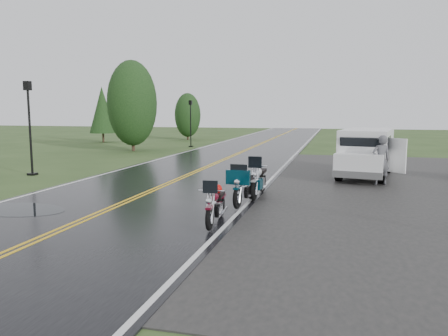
# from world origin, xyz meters

# --- Properties ---
(ground) EXTENTS (120.00, 120.00, 0.00)m
(ground) POSITION_xyz_m (0.00, 0.00, 0.00)
(ground) COLOR #2D471E
(ground) RESTS_ON ground
(road) EXTENTS (8.00, 100.00, 0.04)m
(road) POSITION_xyz_m (0.00, 10.00, 0.02)
(road) COLOR black
(road) RESTS_ON ground
(motorcycle_red) EXTENTS (0.88, 2.06, 1.19)m
(motorcycle_red) POSITION_xyz_m (3.56, -2.31, 0.59)
(motorcycle_red) COLOR #4F0917
(motorcycle_red) RESTS_ON ground
(motorcycle_teal) EXTENTS (0.95, 2.28, 1.32)m
(motorcycle_teal) POSITION_xyz_m (3.70, 0.10, 0.66)
(motorcycle_teal) COLOR #052D39
(motorcycle_teal) RESTS_ON ground
(motorcycle_silver) EXTENTS (0.89, 2.38, 1.40)m
(motorcycle_silver) POSITION_xyz_m (3.96, 1.33, 0.70)
(motorcycle_silver) COLOR #AFB3B7
(motorcycle_silver) RESTS_ON ground
(van_white) EXTENTS (2.95, 5.73, 2.14)m
(van_white) POSITION_xyz_m (6.58, 6.40, 1.07)
(van_white) COLOR white
(van_white) RESTS_ON ground
(person_at_van) EXTENTS (0.82, 0.67, 1.95)m
(person_at_van) POSITION_xyz_m (8.14, 5.82, 0.97)
(person_at_van) COLOR #525358
(person_at_van) RESTS_ON ground
(lamp_post_near_left) EXTENTS (0.37, 0.37, 4.27)m
(lamp_post_near_left) POSITION_xyz_m (-6.93, 4.72, 2.13)
(lamp_post_near_left) COLOR black
(lamp_post_near_left) RESTS_ON ground
(lamp_post_far_left) EXTENTS (0.32, 0.32, 3.76)m
(lamp_post_far_left) POSITION_xyz_m (-4.95, 21.15, 1.88)
(lamp_post_far_left) COLOR black
(lamp_post_far_left) RESTS_ON ground
(tree_left_mid) EXTENTS (3.55, 3.55, 5.54)m
(tree_left_mid) POSITION_xyz_m (-7.85, 16.77, 2.77)
(tree_left_mid) COLOR #1E3D19
(tree_left_mid) RESTS_ON ground
(tree_left_far) EXTENTS (2.58, 2.58, 3.97)m
(tree_left_far) POSITION_xyz_m (-8.08, 29.36, 1.98)
(tree_left_far) COLOR #1E3D19
(tree_left_far) RESTS_ON ground
(pine_left_far) EXTENTS (2.38, 2.38, 4.96)m
(pine_left_far) POSITION_xyz_m (-14.40, 23.94, 2.48)
(pine_left_far) COLOR #1E3D19
(pine_left_far) RESTS_ON ground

